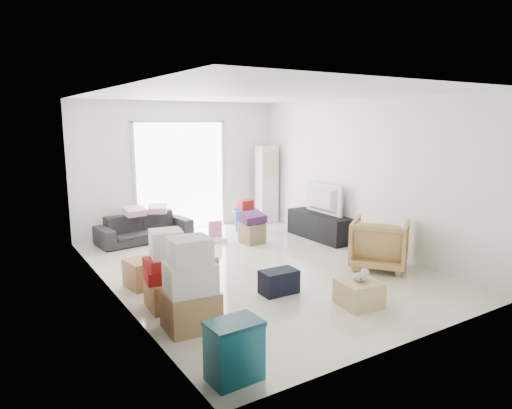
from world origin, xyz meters
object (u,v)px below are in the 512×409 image
at_px(ac_tower, 267,184).
at_px(storage_bins, 234,351).
at_px(tv_console, 319,226).
at_px(ottoman, 252,233).
at_px(sofa, 144,223).
at_px(armchair, 380,241).
at_px(television, 320,210).
at_px(kids_table, 246,209).
at_px(wood_crate, 359,293).

xyz_separation_m(ac_tower, storage_bins, (-3.85, -5.28, -0.59)).
relative_size(tv_console, ottoman, 3.89).
height_order(sofa, ottoman, sofa).
relative_size(armchair, ottoman, 2.22).
distance_m(television, sofa, 3.43).
xyz_separation_m(storage_bins, kids_table, (2.95, 4.72, 0.21)).
bearing_deg(ottoman, armchair, -68.40).
bearing_deg(ottoman, storage_bins, -123.75).
relative_size(sofa, armchair, 2.08).
relative_size(sofa, ottoman, 4.61).
height_order(ottoman, wood_crate, ottoman).
height_order(armchair, storage_bins, armchair).
bearing_deg(television, sofa, 61.65).
relative_size(ac_tower, television, 1.71).
xyz_separation_m(ac_tower, kids_table, (-0.90, -0.56, -0.39)).
relative_size(tv_console, kids_table, 2.23).
distance_m(tv_console, armchair, 1.95).
relative_size(tv_console, sofa, 0.84).
bearing_deg(sofa, kids_table, -17.15).
xyz_separation_m(television, sofa, (-2.99, 1.66, -0.22)).
bearing_deg(kids_table, tv_console, -52.70).
relative_size(storage_bins, kids_table, 0.83).
bearing_deg(wood_crate, ac_tower, 70.13).
distance_m(tv_console, wood_crate, 3.33).
height_order(ac_tower, ottoman, ac_tower).
relative_size(armchair, storage_bins, 1.54).
bearing_deg(ottoman, television, -18.34).
bearing_deg(ac_tower, tv_console, -88.42).
bearing_deg(ottoman, ac_tower, 47.89).
bearing_deg(armchair, television, -47.61).
height_order(tv_console, television, television).
xyz_separation_m(television, storage_bins, (-3.90, -3.46, -0.29)).
xyz_separation_m(ac_tower, sofa, (-2.94, -0.15, -0.52)).
bearing_deg(ac_tower, sofa, -177.08).
bearing_deg(tv_console, wood_crate, -121.37).
bearing_deg(armchair, storage_bins, 77.21).
height_order(tv_console, wood_crate, tv_console).
distance_m(ac_tower, ottoman, 1.98).
bearing_deg(kids_table, armchair, -79.58).
distance_m(sofa, kids_table, 2.08).
relative_size(tv_console, armchair, 1.76).
bearing_deg(ac_tower, armchair, -94.95).
bearing_deg(kids_table, ac_tower, 31.79).
distance_m(armchair, ottoman, 2.53).
xyz_separation_m(storage_bins, wood_crate, (2.17, 0.63, -0.12)).
relative_size(armchair, kids_table, 1.27).
bearing_deg(television, armchair, 169.66).
relative_size(ac_tower, tv_console, 1.15).
bearing_deg(armchair, ac_tower, -41.53).
height_order(television, armchair, armchair).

